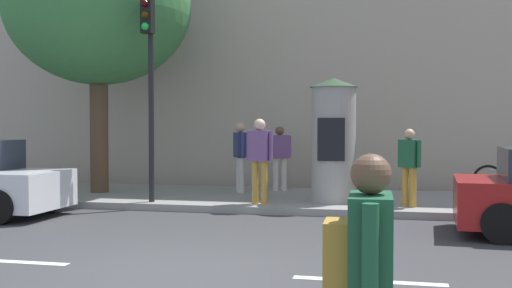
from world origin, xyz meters
The scene contains 14 objects.
ground_plane centered at (0.00, 0.00, 0.00)m, with size 80.00×80.00×0.00m, color #38383A.
sidewalk_curb centered at (0.00, 7.00, 0.07)m, with size 36.00×4.00×0.15m, color gray.
lane_markings centered at (0.00, 0.00, 0.00)m, with size 25.80×0.16×0.01m.
building_backdrop centered at (0.00, 12.00, 5.31)m, with size 36.00×5.00×10.63m, color #B7A893.
traffic_light centered at (-2.50, 5.24, 3.08)m, with size 0.24×0.45×4.35m.
poster_column centered at (1.33, 6.23, 1.51)m, with size 1.05×1.05×2.68m.
street_tree centered at (-4.48, 6.85, 4.70)m, with size 4.53×4.53×6.49m.
pedestrian_tallest centered at (2.57, -3.90, 1.02)m, with size 0.40×0.65×1.69m.
pedestrian_in_dark_shirt centered at (-1.09, 7.55, 1.15)m, with size 0.42×0.54×1.71m.
pedestrian_in_light_jacket centered at (2.92, 5.78, 1.07)m, with size 0.46×0.43×1.59m.
pedestrian_with_backpack centered at (-0.15, 5.53, 1.21)m, with size 0.59×0.32×1.79m.
pedestrian_near_pole centered at (-0.23, 8.20, 1.12)m, with size 0.54×0.52×1.62m.
pedestrian_with_bag centered at (-0.36, 6.47, 1.21)m, with size 0.59×0.42×1.78m.
bicycle_leaning centered at (5.28, 8.28, 0.54)m, with size 1.77×0.11×1.09m.
Camera 1 is at (2.76, -7.53, 1.87)m, focal length 44.73 mm.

